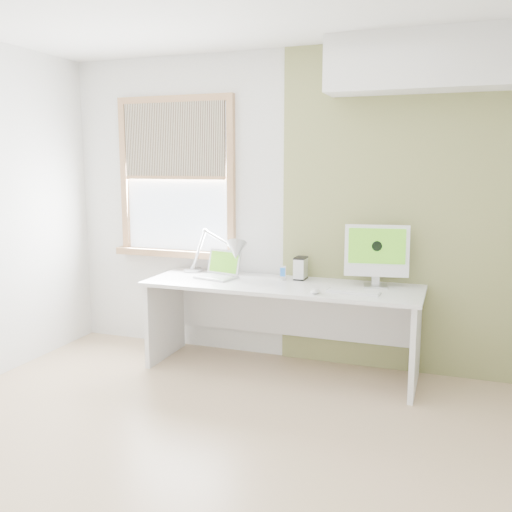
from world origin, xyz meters
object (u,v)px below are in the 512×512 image
at_px(desk, 283,306).
at_px(imac, 377,252).
at_px(external_drive, 301,268).
at_px(laptop, 219,271).
at_px(desk_lamp, 227,252).

bearing_deg(desk, imac, 8.22).
bearing_deg(external_drive, laptop, -167.33).
distance_m(laptop, external_drive, 0.68).
bearing_deg(desk_lamp, desk, -7.64).
height_order(desk_lamp, imac, imac).
xyz_separation_m(desk_lamp, laptop, (-0.05, -0.06, -0.15)).
bearing_deg(laptop, imac, 4.21).
height_order(external_drive, imac, imac).
distance_m(desk, laptop, 0.62).
distance_m(desk, external_drive, 0.34).
distance_m(external_drive, imac, 0.65).
bearing_deg(external_drive, imac, -5.05).
bearing_deg(imac, desk_lamp, -178.38).
bearing_deg(imac, desk, -171.78).
height_order(desk_lamp, external_drive, desk_lamp).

